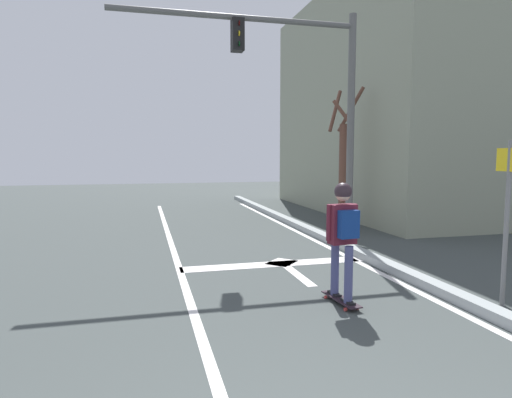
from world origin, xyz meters
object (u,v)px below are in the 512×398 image
at_px(street_sign_post, 508,198).
at_px(skater, 343,227).
at_px(roadside_tree, 344,168).
at_px(skateboard, 341,299).
at_px(traffic_signal_mast, 299,82).

bearing_deg(street_sign_post, skater, 164.88).
height_order(skater, street_sign_post, street_sign_post).
distance_m(skater, roadside_tree, 6.25).
relative_size(skater, roadside_tree, 0.41).
height_order(skateboard, traffic_signal_mast, traffic_signal_mast).
bearing_deg(skateboard, traffic_signal_mast, 78.90).
height_order(traffic_signal_mast, street_sign_post, traffic_signal_mast).
bearing_deg(traffic_signal_mast, street_sign_post, -73.31).
relative_size(traffic_signal_mast, roadside_tree, 1.37).
xyz_separation_m(skater, street_sign_post, (2.04, -0.55, 0.38)).
xyz_separation_m(skateboard, skater, (0.00, -0.02, 0.98)).
distance_m(skateboard, roadside_tree, 6.39).
bearing_deg(skateboard, roadside_tree, 64.40).
relative_size(skateboard, traffic_signal_mast, 0.15).
distance_m(traffic_signal_mast, street_sign_post, 5.00).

